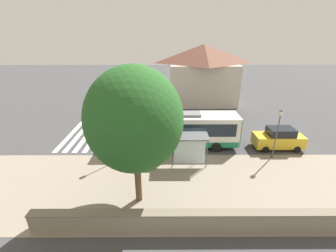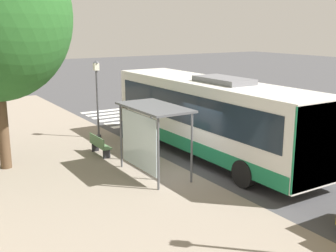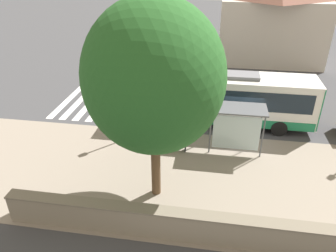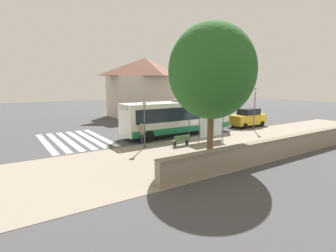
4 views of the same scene
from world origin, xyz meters
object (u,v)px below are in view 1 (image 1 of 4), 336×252
bus (178,129)px  street_lamp_near (277,130)px  pedestrian (124,144)px  parked_car_behind_bus (279,138)px  bench (149,163)px  bus_shelter (189,141)px  street_lamp_far (116,137)px  shade_tree (134,120)px

bus → street_lamp_near: (-2.35, -8.52, 0.91)m
pedestrian → parked_car_behind_bus: (1.14, -14.82, -0.02)m
bus → bench: bus is taller
bus → parked_car_behind_bus: (-0.48, -9.81, -0.80)m
bus → bench: size_ratio=7.57×
bus → bus_shelter: (-3.36, -0.82, 0.36)m
pedestrian → parked_car_behind_bus: bearing=-85.6°
bus → bus_shelter: bearing=-166.3°
bench → bus: bearing=-33.0°
street_lamp_near → parked_car_behind_bus: 2.84m
pedestrian → street_lamp_far: size_ratio=0.45×
street_lamp_far → parked_car_behind_bus: bearing=-81.1°
bench → street_lamp_far: bearing=67.9°
shade_tree → street_lamp_near: bearing=-64.5°
bus → street_lamp_near: bearing=-105.4°
bus → parked_car_behind_bus: bearing=-92.8°
pedestrian → bench: bearing=-134.4°
street_lamp_near → parked_car_behind_bus: bearing=-34.4°
bus_shelter → street_lamp_far: size_ratio=0.81×
bus → street_lamp_far: 6.12m
bus → shade_tree: (-7.83, 2.95, 4.06)m
bus_shelter → shade_tree: shade_tree is taller
bus_shelter → bench: bearing=100.5°
shade_tree → bench: bearing=-5.4°
bus → shade_tree: size_ratio=1.29×
bench → shade_tree: 6.63m
pedestrian → parked_car_behind_bus: 14.86m
shade_tree → parked_car_behind_bus: 15.50m
parked_car_behind_bus → pedestrian: bearing=94.4°
parked_car_behind_bus → bus_shelter: bearing=107.8°
bus → bench: 4.95m
street_lamp_near → street_lamp_far: (-0.50, 13.91, -0.40)m
street_lamp_far → shade_tree: (-4.97, -2.44, 3.55)m
street_lamp_far → bus: bearing=-62.1°
bus_shelter → parked_car_behind_bus: bus_shelter is taller
bench → bus_shelter: bearing=-79.5°
bus_shelter → bench: (-0.63, 3.41, -1.71)m
shade_tree → parked_car_behind_bus: (7.34, -12.76, -4.85)m
pedestrian → street_lamp_far: bearing=162.9°
pedestrian → shade_tree: 8.13m
bus_shelter → street_lamp_near: street_lamp_near is taller
pedestrian → bus_shelter: bearing=-106.6°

